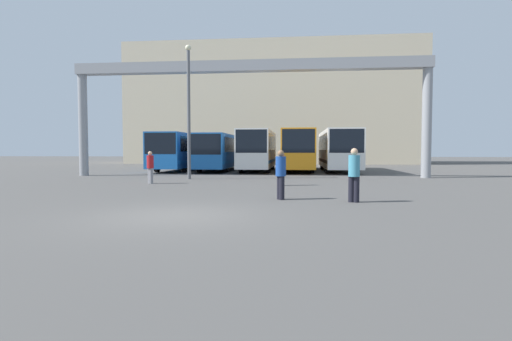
% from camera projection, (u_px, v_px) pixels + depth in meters
% --- Properties ---
extents(ground_plane, '(200.00, 200.00, 0.00)m').
position_uv_depth(ground_plane, '(174.00, 216.00, 10.58)').
color(ground_plane, '#514F4C').
extents(building_backdrop, '(38.36, 12.00, 15.64)m').
position_uv_depth(building_backdrop, '(273.00, 107.00, 55.37)').
color(building_backdrop, beige).
rests_on(building_backdrop, ground).
extents(overhead_gantry, '(23.33, 0.80, 7.58)m').
position_uv_depth(overhead_gantry, '(247.00, 82.00, 26.06)').
color(overhead_gantry, gray).
rests_on(overhead_gantry, ground).
extents(bus_slot_0, '(2.59, 11.10, 3.12)m').
position_uv_depth(bus_slot_0, '(182.00, 150.00, 34.61)').
color(bus_slot_0, '#1959A5').
rests_on(bus_slot_0, ground).
extents(bus_slot_1, '(2.54, 12.19, 3.03)m').
position_uv_depth(bus_slot_1, '(221.00, 150.00, 34.81)').
color(bus_slot_1, '#1959A5').
rests_on(bus_slot_1, ground).
extents(bus_slot_2, '(2.48, 10.20, 3.33)m').
position_uv_depth(bus_slot_2, '(258.00, 148.00, 33.48)').
color(bus_slot_2, silver).
rests_on(bus_slot_2, ground).
extents(bus_slot_3, '(2.54, 11.76, 3.35)m').
position_uv_depth(bus_slot_3, '(298.00, 148.00, 33.91)').
color(bus_slot_3, orange).
rests_on(bus_slot_3, ground).
extents(bus_slot_4, '(2.62, 11.52, 3.34)m').
position_uv_depth(bus_slot_4, '(338.00, 148.00, 33.45)').
color(bus_slot_4, silver).
rests_on(bus_slot_4, ground).
extents(pedestrian_mid_left, '(0.35, 0.35, 1.69)m').
position_uv_depth(pedestrian_mid_left, '(150.00, 166.00, 20.80)').
color(pedestrian_mid_left, gray).
rests_on(pedestrian_mid_left, ground).
extents(pedestrian_mid_right, '(0.38, 0.38, 1.81)m').
position_uv_depth(pedestrian_mid_right, '(354.00, 174.00, 13.32)').
color(pedestrian_mid_right, black).
rests_on(pedestrian_mid_right, ground).
extents(pedestrian_near_center, '(0.33, 0.33, 1.60)m').
position_uv_depth(pedestrian_near_center, '(282.00, 168.00, 19.67)').
color(pedestrian_near_center, brown).
rests_on(pedestrian_near_center, ground).
extents(pedestrian_near_right, '(0.36, 0.36, 1.75)m').
position_uv_depth(pedestrian_near_right, '(281.00, 173.00, 14.05)').
color(pedestrian_near_right, black).
rests_on(pedestrian_near_right, ground).
extents(lamp_post, '(0.36, 0.36, 8.03)m').
position_uv_depth(lamp_post, '(189.00, 106.00, 23.93)').
color(lamp_post, '#595B60').
rests_on(lamp_post, ground).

